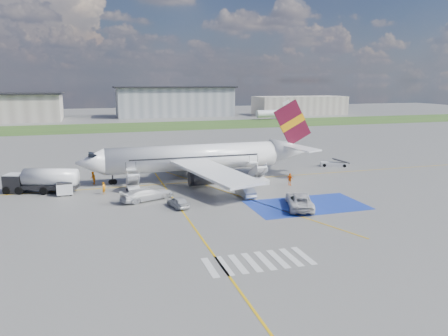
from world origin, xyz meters
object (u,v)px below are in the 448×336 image
(car_silver_b, at_px, (245,191))
(van_white_b, at_px, (147,192))
(fuel_tanker, at_px, (42,182))
(belt_loader, at_px, (334,164))
(car_silver_a, at_px, (178,202))
(gpu_cart, at_px, (65,190))
(van_white_a, at_px, (300,198))
(airliner, at_px, (202,157))

(car_silver_b, distance_m, van_white_b, 12.63)
(fuel_tanker, distance_m, car_silver_b, 27.43)
(car_silver_b, bearing_deg, belt_loader, -147.22)
(car_silver_a, bearing_deg, gpu_cart, -51.29)
(gpu_cart, bearing_deg, car_silver_b, -21.66)
(gpu_cart, xyz_separation_m, van_white_a, (27.12, -13.92, 0.37))
(fuel_tanker, relative_size, van_white_b, 1.89)
(airliner, relative_size, car_silver_b, 8.52)
(airliner, bearing_deg, gpu_cart, -167.18)
(car_silver_b, distance_m, van_white_a, 7.84)
(car_silver_b, bearing_deg, van_white_a, 124.64)
(fuel_tanker, relative_size, van_white_a, 1.65)
(gpu_cart, height_order, van_white_b, van_white_b)
(car_silver_b, bearing_deg, airliner, -78.50)
(airliner, xyz_separation_m, fuel_tanker, (-22.82, -2.02, -2.00))
(airliner, distance_m, fuel_tanker, 22.99)
(car_silver_b, bearing_deg, car_silver_a, 12.31)
(car_silver_a, height_order, van_white_a, van_white_a)
(van_white_a, relative_size, van_white_b, 1.14)
(car_silver_a, xyz_separation_m, van_white_b, (-3.12, 4.29, 0.37))
(airliner, height_order, car_silver_b, airliner)
(belt_loader, height_order, van_white_a, van_white_a)
(airliner, relative_size, car_silver_a, 9.45)
(airliner, height_order, van_white_b, airliner)
(airliner, xyz_separation_m, gpu_cart, (-19.87, -4.52, -2.63))
(van_white_a, bearing_deg, car_silver_b, -33.98)
(gpu_cart, distance_m, car_silver_b, 23.79)
(fuel_tanker, height_order, belt_loader, fuel_tanker)
(gpu_cart, xyz_separation_m, car_silver_b, (22.56, -7.56, -0.05))
(airliner, distance_m, car_silver_b, 12.67)
(belt_loader, height_order, car_silver_a, belt_loader)
(belt_loader, distance_m, van_white_a, 27.28)
(car_silver_b, relative_size, van_white_b, 0.82)
(belt_loader, bearing_deg, van_white_b, -134.92)
(airliner, height_order, van_white_a, airliner)
(van_white_a, bearing_deg, airliner, -48.19)
(airliner, relative_size, van_white_a, 6.11)
(belt_loader, bearing_deg, van_white_a, -104.58)
(fuel_tanker, height_order, car_silver_a, fuel_tanker)
(fuel_tanker, relative_size, car_silver_b, 2.30)
(gpu_cart, bearing_deg, car_silver_a, -39.64)
(car_silver_b, relative_size, van_white_a, 0.72)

